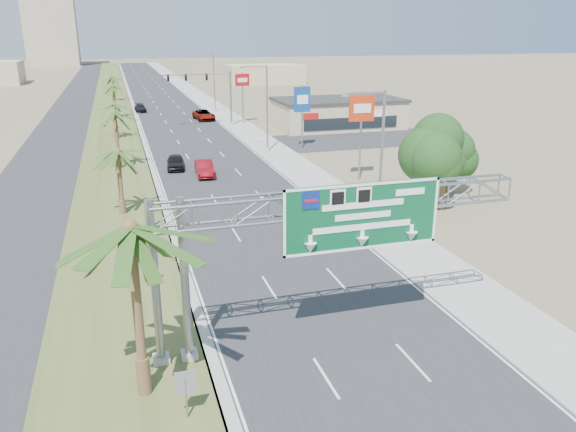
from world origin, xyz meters
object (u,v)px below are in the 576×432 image
(car_right_lane, at_px, (204,115))
(pole_sign_red_far, at_px, (242,84))
(signal_mast, at_px, (217,94))
(pole_sign_red_near, at_px, (362,113))
(sign_gantry, at_px, (325,216))
(palm_near, at_px, (130,229))
(pole_sign_blue, at_px, (302,102))
(store_building, at_px, (338,114))
(car_far, at_px, (140,108))
(car_left_lane, at_px, (175,162))
(car_mid_lane, at_px, (204,168))

(car_right_lane, relative_size, pole_sign_red_far, 0.74)
(signal_mast, distance_m, pole_sign_red_near, 36.22)
(sign_gantry, height_order, signal_mast, signal_mast)
(palm_near, bearing_deg, pole_sign_blue, 64.66)
(signal_mast, height_order, pole_sign_red_near, pole_sign_red_near)
(pole_sign_blue, bearing_deg, store_building, 52.68)
(sign_gantry, bearing_deg, car_far, 92.88)
(car_left_lane, height_order, car_far, car_left_lane)
(palm_near, xyz_separation_m, pole_sign_red_far, (18.61, 65.84, -0.89))
(store_building, distance_m, pole_sign_red_near, 31.29)
(car_left_lane, height_order, pole_sign_blue, pole_sign_blue)
(signal_mast, distance_m, pole_sign_blue, 20.17)
(palm_near, height_order, pole_sign_blue, palm_near)
(car_mid_lane, distance_m, car_far, 49.91)
(signal_mast, relative_size, car_left_lane, 2.39)
(sign_gantry, relative_size, car_left_lane, 3.89)
(pole_sign_blue, bearing_deg, car_mid_lane, -142.06)
(car_left_lane, relative_size, pole_sign_red_far, 0.56)
(palm_near, distance_m, pole_sign_red_near, 35.83)
(car_left_lane, bearing_deg, car_far, 97.25)
(signal_mast, bearing_deg, pole_sign_blue, -69.80)
(pole_sign_red_near, bearing_deg, palm_near, -127.22)
(car_mid_lane, bearing_deg, pole_sign_red_near, -20.16)
(car_mid_lane, relative_size, pole_sign_blue, 0.61)
(car_left_lane, xyz_separation_m, car_right_lane, (8.06, 33.10, 0.06))
(car_left_lane, relative_size, pole_sign_red_near, 0.52)
(sign_gantry, xyz_separation_m, pole_sign_red_far, (10.47, 63.91, -0.01))
(car_right_lane, xyz_separation_m, pole_sign_blue, (7.99, -26.26, 4.78))
(palm_near, relative_size, car_right_lane, 1.46)
(pole_sign_blue, bearing_deg, car_far, 113.89)
(car_left_lane, distance_m, car_mid_lane, 4.49)
(car_mid_lane, distance_m, pole_sign_red_far, 33.67)
(sign_gantry, height_order, car_right_lane, sign_gantry)
(signal_mast, height_order, car_right_lane, signal_mast)
(car_mid_lane, bearing_deg, car_far, 96.98)
(car_far, bearing_deg, sign_gantry, -89.34)
(sign_gantry, distance_m, car_left_lane, 36.79)
(signal_mast, relative_size, pole_sign_blue, 1.36)
(signal_mast, height_order, car_far, signal_mast)
(pole_sign_red_near, xyz_separation_m, pole_sign_red_far, (-3.06, 37.31, -0.38))
(sign_gantry, height_order, car_mid_lane, sign_gantry)
(store_building, bearing_deg, car_far, 136.08)
(car_mid_lane, xyz_separation_m, car_far, (-3.70, 49.77, -0.09))
(signal_mast, height_order, store_building, signal_mast)
(signal_mast, bearing_deg, pole_sign_red_near, -78.37)
(car_far, bearing_deg, car_mid_lane, -87.97)
(pole_sign_blue, relative_size, pole_sign_red_far, 0.98)
(pole_sign_red_far, bearing_deg, car_left_lane, -115.75)
(car_left_lane, relative_size, car_mid_lane, 0.94)
(car_left_lane, bearing_deg, signal_mast, 76.21)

